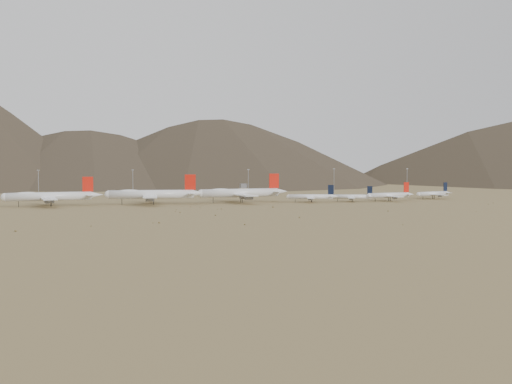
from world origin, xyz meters
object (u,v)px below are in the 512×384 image
object	(u,v)px
widebody_centre	(152,194)
narrowbody_a	(312,197)
narrowbody_b	(353,197)
widebody_east	(240,193)
widebody_west	(50,196)
control_tower	(243,191)

from	to	relation	value
widebody_centre	narrowbody_a	xyz separation A→B (m)	(126.96, -8.81, -3.33)
narrowbody_b	widebody_centre	bearing A→B (deg)	-164.25
widebody_centre	widebody_east	bearing A→B (deg)	7.60
narrowbody_b	widebody_east	bearing A→B (deg)	-168.35
widebody_east	narrowbody_b	distance (m)	92.42
widebody_west	narrowbody_a	distance (m)	202.06
widebody_centre	control_tower	size ratio (longest dim) A/B	6.41
widebody_west	narrowbody_a	bearing A→B (deg)	-9.06
widebody_centre	widebody_east	distance (m)	70.31
widebody_east	narrowbody_b	world-z (taller)	widebody_east
widebody_centre	control_tower	distance (m)	127.41
widebody_west	widebody_east	xyz separation A→B (m)	(145.21, 3.28, 0.52)
widebody_centre	narrowbody_a	size ratio (longest dim) A/B	1.85
narrowbody_a	control_tower	xyz separation A→B (m)	(-33.21, 95.05, 0.76)
narrowbody_b	control_tower	world-z (taller)	narrowbody_b
widebody_centre	control_tower	world-z (taller)	widebody_centre
widebody_east	narrowbody_a	world-z (taller)	widebody_east
narrowbody_b	control_tower	size ratio (longest dim) A/B	3.11
narrowbody_a	control_tower	distance (m)	100.69
widebody_east	widebody_centre	bearing A→B (deg)	174.75
widebody_centre	narrowbody_b	distance (m)	162.15
widebody_centre	widebody_west	bearing A→B (deg)	-173.29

